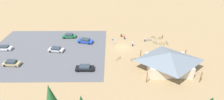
% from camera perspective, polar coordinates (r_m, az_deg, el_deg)
% --- Properties ---
extents(ground, '(160.00, 160.00, 0.00)m').
position_cam_1_polar(ground, '(53.65, 3.50, 0.82)').
color(ground, '#9E7F56').
rests_on(ground, ground).
extents(parking_lot_asphalt, '(34.08, 28.16, 0.05)m').
position_cam_1_polar(parking_lot_asphalt, '(55.23, -20.20, -0.22)').
color(parking_lot_asphalt, '#56565B').
rests_on(parking_lot_asphalt, ground).
extents(bike_pavilion, '(12.42, 9.95, 4.98)m').
position_cam_1_polar(bike_pavilion, '(44.78, 17.99, -3.20)').
color(bike_pavilion, beige).
rests_on(bike_pavilion, ground).
extents(trash_bin, '(0.60, 0.60, 0.90)m').
position_cam_1_polar(trash_bin, '(59.99, 3.07, 4.71)').
color(trash_bin, brown).
rests_on(trash_bin, ground).
extents(lot_sign, '(0.56, 0.08, 2.20)m').
position_cam_1_polar(lot_sign, '(54.20, 0.23, 2.91)').
color(lot_sign, '#99999E').
rests_on(lot_sign, ground).
extents(pine_center, '(2.74, 2.74, 8.32)m').
position_cam_1_polar(pine_center, '(31.00, -19.23, -14.67)').
color(pine_center, brown).
rests_on(pine_center, ground).
extents(bicycle_blue_by_bin, '(1.64, 0.48, 0.77)m').
position_cam_1_polar(bicycle_blue_by_bin, '(58.48, 12.04, 3.22)').
color(bicycle_blue_by_bin, black).
rests_on(bicycle_blue_by_bin, ground).
extents(bicycle_teal_near_sign, '(1.18, 1.27, 0.81)m').
position_cam_1_polar(bicycle_teal_near_sign, '(57.26, 13.82, 2.39)').
color(bicycle_teal_near_sign, black).
rests_on(bicycle_teal_near_sign, ground).
extents(bicycle_orange_yard_center, '(1.38, 1.09, 0.83)m').
position_cam_1_polar(bicycle_orange_yard_center, '(60.43, 13.37, 4.00)').
color(bicycle_orange_yard_center, black).
rests_on(bicycle_orange_yard_center, ground).
extents(bicycle_black_back_row, '(1.69, 0.48, 0.86)m').
position_cam_1_polar(bicycle_black_back_row, '(60.56, 15.43, 3.78)').
color(bicycle_black_back_row, black).
rests_on(bicycle_black_back_row, ground).
extents(bicycle_green_front_row, '(1.70, 0.48, 0.83)m').
position_cam_1_polar(bicycle_green_front_row, '(47.59, 6.93, -3.07)').
color(bicycle_green_front_row, black).
rests_on(bicycle_green_front_row, ground).
extents(bicycle_silver_edge_north, '(1.20, 1.32, 0.85)m').
position_cam_1_polar(bicycle_silver_edge_north, '(47.71, 2.16, -2.76)').
color(bicycle_silver_edge_north, black).
rests_on(bicycle_silver_edge_north, ground).
extents(bicycle_yellow_yard_right, '(1.79, 0.48, 0.81)m').
position_cam_1_polar(bicycle_yellow_yard_right, '(57.16, 15.93, 2.02)').
color(bicycle_yellow_yard_right, black).
rests_on(bicycle_yellow_yard_right, ground).
extents(bicycle_red_yard_front, '(0.57, 1.69, 0.88)m').
position_cam_1_polar(bicycle_red_yard_front, '(62.17, 16.10, 4.40)').
color(bicycle_red_yard_front, black).
rests_on(bicycle_red_yard_front, ground).
extents(bicycle_white_lone_west, '(0.48, 1.74, 0.84)m').
position_cam_1_polar(bicycle_white_lone_west, '(57.95, 17.44, 2.20)').
color(bicycle_white_lone_west, black).
rests_on(bicycle_white_lone_west, ground).
extents(car_white_aisle_side, '(4.42, 1.79, 1.33)m').
position_cam_1_polar(car_white_aisle_side, '(60.96, -31.66, 0.59)').
color(car_white_aisle_side, white).
rests_on(car_white_aisle_side, parking_lot_asphalt).
extents(car_tan_end_stall, '(4.50, 2.05, 1.42)m').
position_cam_1_polar(car_tan_end_stall, '(52.08, -29.90, -3.70)').
color(car_tan_end_stall, tan).
rests_on(car_tan_end_stall, parking_lot_asphalt).
extents(car_black_near_entry, '(4.53, 1.88, 1.31)m').
position_cam_1_polar(car_black_near_entry, '(44.08, -8.86, -5.77)').
color(car_black_near_entry, black).
rests_on(car_black_near_entry, parking_lot_asphalt).
extents(car_silver_by_curb, '(4.66, 2.51, 1.28)m').
position_cam_1_polar(car_silver_by_curb, '(53.73, -17.74, 0.19)').
color(car_silver_by_curb, '#BCBCC1').
rests_on(car_silver_by_curb, parking_lot_asphalt).
extents(car_blue_front_row, '(5.07, 2.98, 1.47)m').
position_cam_1_polar(car_blue_front_row, '(56.46, -8.67, 3.01)').
color(car_blue_front_row, '#1E42B2').
rests_on(car_blue_front_row, parking_lot_asphalt).
extents(car_green_inner_stall, '(4.48, 1.81, 1.45)m').
position_cam_1_polar(car_green_inner_stall, '(60.76, -13.76, 4.51)').
color(car_green_inner_stall, '#1E6B3D').
rests_on(car_green_inner_stall, parking_lot_asphalt).
extents(visitor_at_bikes, '(0.36, 0.36, 1.75)m').
position_cam_1_polar(visitor_at_bikes, '(54.20, 6.68, 2.10)').
color(visitor_at_bikes, '#2D3347').
rests_on(visitor_at_bikes, ground).
extents(visitor_near_lot, '(0.36, 0.39, 1.74)m').
position_cam_1_polar(visitor_near_lot, '(57.55, 10.67, 3.53)').
color(visitor_near_lot, '#2D3347').
rests_on(visitor_near_lot, ground).
extents(visitor_crossing_yard, '(0.37, 0.40, 1.62)m').
position_cam_1_polar(visitor_crossing_yard, '(58.25, 4.05, 4.28)').
color(visitor_crossing_yard, '#2D3347').
rests_on(visitor_crossing_yard, ground).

